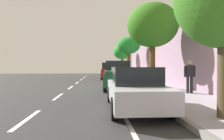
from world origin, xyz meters
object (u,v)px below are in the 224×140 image
object	(u,v)px
parked_suv_red_mid	(109,71)
parked_sedan_silver_nearest	(134,88)
street_tree_mid_block	(152,26)
street_tree_corner	(122,52)
parked_pickup_green_second	(118,76)
cyclist_with_backpack	(120,71)
pedestrian_on_phone	(190,75)
fire_hydrant	(143,82)
bicycle_at_curb	(117,78)
street_tree_far_end	(129,46)

from	to	relation	value
parked_suv_red_mid	parked_sedan_silver_nearest	bearing A→B (deg)	-89.72
street_tree_mid_block	parked_sedan_silver_nearest	bearing A→B (deg)	-112.24
parked_suv_red_mid	street_tree_corner	world-z (taller)	street_tree_corner
parked_pickup_green_second	cyclist_with_backpack	size ratio (longest dim) A/B	3.04
cyclist_with_backpack	pedestrian_on_phone	size ratio (longest dim) A/B	1.04
parked_sedan_silver_nearest	parked_pickup_green_second	size ratio (longest dim) A/B	0.82
parked_pickup_green_second	street_tree_corner	bearing A→B (deg)	82.10
street_tree_corner	fire_hydrant	world-z (taller)	street_tree_corner
bicycle_at_curb	street_tree_far_end	bearing A→B (deg)	59.21
street_tree_far_end	parked_pickup_green_second	bearing A→B (deg)	-103.36
parked_suv_red_mid	cyclist_with_backpack	world-z (taller)	parked_suv_red_mid
parked_sedan_silver_nearest	pedestrian_on_phone	distance (m)	4.44
cyclist_with_backpack	street_tree_corner	distance (m)	9.79
parked_pickup_green_second	street_tree_mid_block	world-z (taller)	street_tree_mid_block
parked_sedan_silver_nearest	bicycle_at_curb	bearing A→B (deg)	87.59
cyclist_with_backpack	street_tree_far_end	distance (m)	4.42
cyclist_with_backpack	street_tree_mid_block	bearing A→B (deg)	-78.45
parked_sedan_silver_nearest	street_tree_corner	world-z (taller)	street_tree_corner
street_tree_mid_block	parked_suv_red_mid	bearing A→B (deg)	101.07
fire_hydrant	pedestrian_on_phone	bearing A→B (deg)	-42.22
parked_pickup_green_second	street_tree_corner	size ratio (longest dim) A/B	1.17
fire_hydrant	bicycle_at_curb	bearing A→B (deg)	96.58
street_tree_corner	bicycle_at_curb	bearing A→B (deg)	-100.18
pedestrian_on_phone	cyclist_with_backpack	bearing A→B (deg)	106.35
parked_pickup_green_second	fire_hydrant	distance (m)	2.19
parked_suv_red_mid	street_tree_corner	size ratio (longest dim) A/B	1.04
parked_sedan_silver_nearest	street_tree_far_end	distance (m)	15.53
street_tree_corner	pedestrian_on_phone	world-z (taller)	street_tree_corner
cyclist_with_backpack	fire_hydrant	world-z (taller)	cyclist_with_backpack
street_tree_mid_block	fire_hydrant	world-z (taller)	street_tree_mid_block
bicycle_at_curb	street_tree_corner	bearing A→B (deg)	79.82
cyclist_with_backpack	street_tree_mid_block	size ratio (longest dim) A/B	0.33
parked_sedan_silver_nearest	street_tree_far_end	world-z (taller)	street_tree_far_end
bicycle_at_curb	parked_pickup_green_second	bearing A→B (deg)	-94.52
street_tree_corner	cyclist_with_backpack	bearing A→B (deg)	-98.38
parked_sedan_silver_nearest	street_tree_mid_block	size ratio (longest dim) A/B	0.81
street_tree_mid_block	street_tree_corner	bearing A→B (deg)	90.00
bicycle_at_curb	pedestrian_on_phone	world-z (taller)	pedestrian_on_phone
cyclist_with_backpack	fire_hydrant	size ratio (longest dim) A/B	2.11
cyclist_with_backpack	street_tree_far_end	xyz separation A→B (m)	(1.38, 3.13, 2.81)
fire_hydrant	parked_pickup_green_second	bearing A→B (deg)	129.28
cyclist_with_backpack	street_tree_corner	xyz separation A→B (m)	(1.38, 9.35, 2.53)
parked_sedan_silver_nearest	parked_suv_red_mid	world-z (taller)	parked_suv_red_mid
parked_pickup_green_second	bicycle_at_curb	bearing A→B (deg)	85.48
parked_suv_red_mid	fire_hydrant	world-z (taller)	parked_suv_red_mid
cyclist_with_backpack	street_tree_mid_block	xyz separation A→B (m)	(1.38, -6.74, 3.05)
bicycle_at_curb	street_tree_mid_block	xyz separation A→B (m)	(1.60, -7.18, 3.76)
street_tree_corner	pedestrian_on_phone	distance (m)	18.70
bicycle_at_curb	fire_hydrant	world-z (taller)	fire_hydrant
cyclist_with_backpack	street_tree_mid_block	world-z (taller)	street_tree_mid_block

